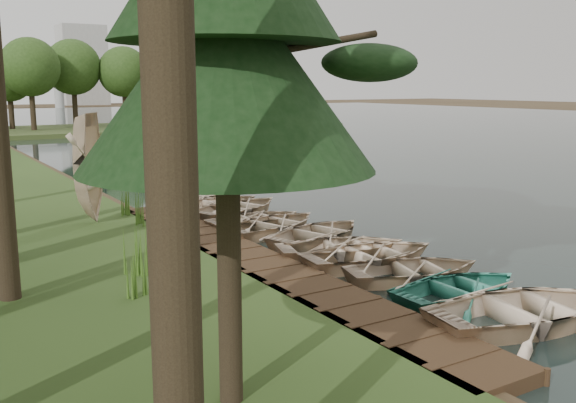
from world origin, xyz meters
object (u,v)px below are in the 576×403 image
boardwalk (252,264)px  pine_tree (225,6)px  rowboat_1 (462,285)px  rowboat_2 (415,266)px  stored_rowboat (94,212)px  rowboat_0 (527,305)px

boardwalk → pine_tree: (-3.76, -6.31, 5.38)m
rowboat_1 → rowboat_2: rowboat_2 is taller
boardwalk → stored_rowboat: (-2.24, 6.26, 0.51)m
rowboat_0 → boardwalk: bearing=31.2°
rowboat_1 → pine_tree: (-6.36, -1.79, 5.14)m
boardwalk → pine_tree: size_ratio=1.93×
rowboat_2 → pine_tree: pine_tree is taller
boardwalk → rowboat_0: 6.71m
rowboat_0 → stored_rowboat: bearing=30.0°
rowboat_1 → pine_tree: size_ratio=0.39×
rowboat_0 → stored_rowboat: size_ratio=1.17×
rowboat_2 → pine_tree: size_ratio=0.40×
pine_tree → rowboat_0: bearing=0.9°
rowboat_0 → pine_tree: 8.07m
boardwalk → rowboat_2: bearing=-47.4°
rowboat_0 → rowboat_2: (0.19, 3.26, -0.07)m
rowboat_1 → pine_tree: 8.37m
rowboat_2 → rowboat_1: bearing=-169.5°
boardwalk → pine_tree: pine_tree is taller
rowboat_0 → rowboat_1: (0.07, 1.69, -0.08)m
boardwalk → rowboat_1: size_ratio=4.90×
stored_rowboat → pine_tree: pine_tree is taller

